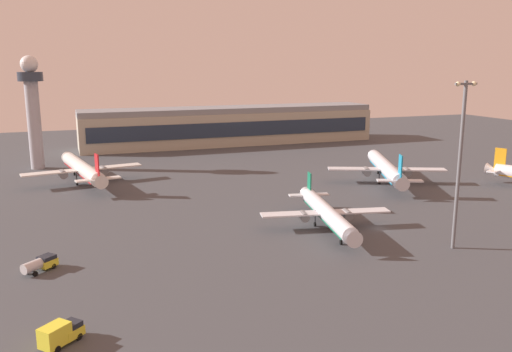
{
  "coord_description": "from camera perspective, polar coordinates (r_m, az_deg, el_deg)",
  "views": [
    {
      "loc": [
        -62.98,
        -92.87,
        34.7
      ],
      "look_at": [
        -12.6,
        42.84,
        4.0
      ],
      "focal_mm": 36.93,
      "sensor_mm": 36.0,
      "label": 1
    }
  ],
  "objects": [
    {
      "name": "ground_plane",
      "position": [
        117.45,
        13.21,
        -5.54
      ],
      "size": [
        416.0,
        416.0,
        0.0
      ],
      "primitive_type": "plane",
      "color": "#424449"
    },
    {
      "name": "catering_truck",
      "position": [
        73.35,
        -20.42,
        -15.68
      ],
      "size": [
        5.79,
        5.5,
        3.05
      ],
      "rotation": [
        0.0,
        0.0,
        5.43
      ],
      "color": "yellow",
      "rests_on": "ground"
    },
    {
      "name": "terminal_building",
      "position": [
        235.79,
        -2.76,
        5.48
      ],
      "size": [
        129.92,
        22.4,
        16.4
      ],
      "color": "#B2AD99",
      "rests_on": "ground"
    },
    {
      "name": "control_tower",
      "position": [
        191.56,
        -23.05,
        7.16
      ],
      "size": [
        8.0,
        8.0,
        37.68
      ],
      "color": "#A8A8B2",
      "rests_on": "ground"
    },
    {
      "name": "airplane_near_gate",
      "position": [
        164.76,
        -18.25,
        0.74
      ],
      "size": [
        34.65,
        44.31,
        11.4
      ],
      "rotation": [
        0.0,
        0.0,
        0.18
      ],
      "color": "silver",
      "rests_on": "ground"
    },
    {
      "name": "airplane_far_stand",
      "position": [
        114.33,
        7.61,
        -3.95
      ],
      "size": [
        28.35,
        36.21,
        9.35
      ],
      "rotation": [
        0.0,
        0.0,
        2.94
      ],
      "color": "silver",
      "rests_on": "ground"
    },
    {
      "name": "fuel_truck",
      "position": [
        98.4,
        -22.33,
        -8.77
      ],
      "size": [
        6.08,
        5.78,
        2.35
      ],
      "rotation": [
        0.0,
        0.0,
        5.45
      ],
      "color": "yellow",
      "rests_on": "ground"
    },
    {
      "name": "apron_light_west",
      "position": [
        105.08,
        21.23,
        1.94
      ],
      "size": [
        4.8,
        0.9,
        31.9
      ],
      "color": "slate",
      "rests_on": "ground"
    },
    {
      "name": "airplane_terminal_side",
      "position": [
        161.79,
        13.94,
        0.8
      ],
      "size": [
        33.54,
        42.48,
        11.47
      ],
      "rotation": [
        0.0,
        0.0,
        -0.4
      ],
      "color": "silver",
      "rests_on": "ground"
    }
  ]
}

